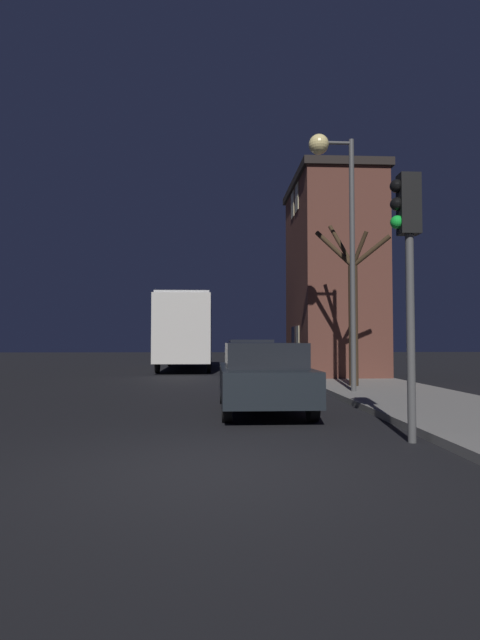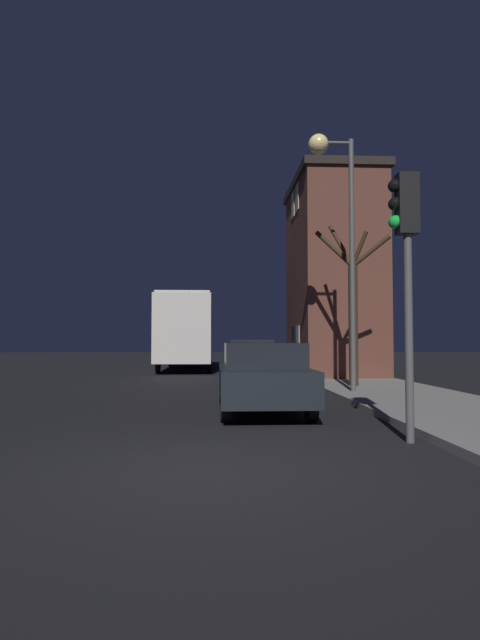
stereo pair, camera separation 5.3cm
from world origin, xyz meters
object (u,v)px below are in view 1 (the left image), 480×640
object	(u,v)px
streetlamp	(334,197)
car_mid_lane	(250,359)
traffic_light	(407,248)
car_near_lane	(263,376)
bus	(187,327)
bare_tree	(352,304)

from	to	relation	value
streetlamp	car_mid_lane	xyz separation A→B (m)	(-1.88, 5.82, -4.61)
traffic_light	car_near_lane	size ratio (longest dim) A/B	0.96
bus	streetlamp	bearing A→B (deg)	-70.38
traffic_light	car_mid_lane	xyz separation A→B (m)	(-1.48, 11.90, -2.06)
bare_tree	bus	size ratio (longest dim) A/B	0.53
traffic_light	car_near_lane	bearing A→B (deg)	119.12
streetlamp	car_near_lane	xyz separation A→B (m)	(-2.22, -2.82, -4.65)
traffic_light	bare_tree	size ratio (longest dim) A/B	0.78
traffic_light	car_near_lane	xyz separation A→B (m)	(-1.82, 3.26, -2.09)
traffic_light	bare_tree	bearing A→B (deg)	80.15
car_mid_lane	car_near_lane	bearing A→B (deg)	-92.26
traffic_light	car_mid_lane	distance (m)	12.16
car_mid_lane	bare_tree	bearing A→B (deg)	-56.01
traffic_light	bus	distance (m)	19.64
bare_tree	traffic_light	bearing A→B (deg)	-99.85
streetlamp	traffic_light	distance (m)	6.61
streetlamp	car_near_lane	bearing A→B (deg)	-128.22
bare_tree	bus	xyz separation A→B (m)	(-5.60, 11.44, -0.39)
car_near_lane	traffic_light	bearing A→B (deg)	-60.88
car_near_lane	car_mid_lane	bearing A→B (deg)	87.74
bare_tree	bus	world-z (taller)	bare_tree
car_mid_lane	traffic_light	bearing A→B (deg)	-82.93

